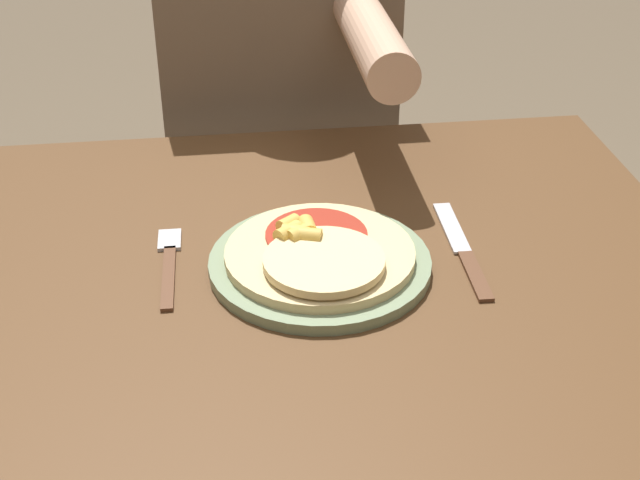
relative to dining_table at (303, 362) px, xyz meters
The scene contains 6 objects.
dining_table is the anchor object (origin of this frame).
plate 0.15m from the dining_table, ahead, with size 0.26×0.26×0.01m.
pizza 0.17m from the dining_table, 14.17° to the right, with size 0.22×0.22×0.04m.
fork 0.21m from the dining_table, 168.63° to the left, with size 0.03×0.18×0.00m.
knife 0.24m from the dining_table, ahead, with size 0.02×0.22×0.00m.
person_diner 0.58m from the dining_table, 87.64° to the left, with size 0.38×0.52×1.28m.
Camera 1 is at (-0.09, -0.87, 1.36)m, focal length 50.00 mm.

